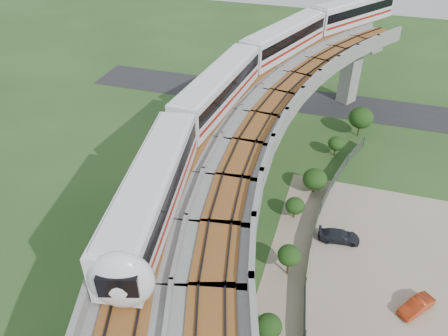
{
  "coord_description": "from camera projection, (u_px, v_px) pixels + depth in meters",
  "views": [
    {
      "loc": [
        9.41,
        -29.7,
        29.3
      ],
      "look_at": [
        0.21,
        -0.28,
        7.5
      ],
      "focal_mm": 35.0,
      "sensor_mm": 36.0,
      "label": 1
    }
  ],
  "objects": [
    {
      "name": "car_dark",
      "position": [
        339.0,
        236.0,
        40.73
      ],
      "size": [
        4.0,
        2.05,
        1.11
      ],
      "primitive_type": "imported",
      "rotation": [
        0.0,
        0.0,
        1.7
      ],
      "color": "black",
      "rests_on": "dirt_lot"
    },
    {
      "name": "fence",
      "position": [
        325.0,
        245.0,
        39.54
      ],
      "size": [
        3.87,
        38.73,
        1.5
      ],
      "color": "#2D382D",
      "rests_on": "ground"
    },
    {
      "name": "car_red",
      "position": [
        416.0,
        306.0,
        34.35
      ],
      "size": [
        3.03,
        3.26,
        1.09
      ],
      "primitive_type": "imported",
      "rotation": [
        0.0,
        0.0,
        -0.71
      ],
      "color": "#A42D0F",
      "rests_on": "dirt_lot"
    },
    {
      "name": "metro_train",
      "position": [
        271.0,
        67.0,
        43.87
      ],
      "size": [
        17.32,
        60.13,
        3.64
      ],
      "color": "silver",
      "rests_on": "ground"
    },
    {
      "name": "viaduct",
      "position": [
        267.0,
        158.0,
        36.19
      ],
      "size": [
        19.58,
        73.98,
        11.4
      ],
      "color": "#99968E",
      "rests_on": "ground"
    },
    {
      "name": "tree_2",
      "position": [
        315.0,
        179.0,
        46.08
      ],
      "size": [
        2.6,
        2.6,
        2.84
      ],
      "color": "#382314",
      "rests_on": "ground"
    },
    {
      "name": "tree_0",
      "position": [
        361.0,
        118.0,
        55.21
      ],
      "size": [
        3.11,
        3.11,
        3.94
      ],
      "color": "#382314",
      "rests_on": "ground"
    },
    {
      "name": "tree_1",
      "position": [
        336.0,
        144.0,
        51.97
      ],
      "size": [
        1.95,
        1.95,
        2.5
      ],
      "color": "#382314",
      "rests_on": "ground"
    },
    {
      "name": "tree_3",
      "position": [
        295.0,
        206.0,
        42.87
      ],
      "size": [
        1.93,
        1.93,
        2.34
      ],
      "color": "#382314",
      "rests_on": "ground"
    },
    {
      "name": "dirt_lot",
      "position": [
        371.0,
        278.0,
        37.37
      ],
      "size": [
        18.0,
        26.0,
        0.04
      ],
      "primitive_type": "cube",
      "color": "gray",
      "rests_on": "ground"
    },
    {
      "name": "tree_5",
      "position": [
        269.0,
        326.0,
        31.55
      ],
      "size": [
        1.96,
        1.96,
        2.57
      ],
      "color": "#382314",
      "rests_on": "ground"
    },
    {
      "name": "ground",
      "position": [
        223.0,
        229.0,
        42.35
      ],
      "size": [
        160.0,
        160.0,
        0.0
      ],
      "primitive_type": "plane",
      "color": "#26481C",
      "rests_on": "ground"
    },
    {
      "name": "asphalt_road",
      "position": [
        283.0,
        98.0,
        65.72
      ],
      "size": [
        60.0,
        8.0,
        0.03
      ],
      "primitive_type": "cube",
      "color": "#232326",
      "rests_on": "ground"
    },
    {
      "name": "tree_4",
      "position": [
        289.0,
        255.0,
        36.47
      ],
      "size": [
        2.01,
        2.01,
        3.12
      ],
      "color": "#382314",
      "rests_on": "ground"
    }
  ]
}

